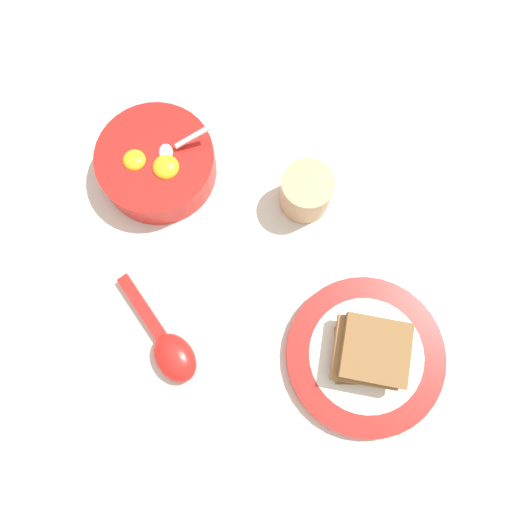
% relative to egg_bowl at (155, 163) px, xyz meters
% --- Properties ---
extents(ground_plane, '(3.00, 3.00, 0.00)m').
position_rel_egg_bowl_xyz_m(ground_plane, '(0.09, 0.10, -0.03)').
color(ground_plane, silver).
extents(egg_bowl, '(0.17, 0.17, 0.08)m').
position_rel_egg_bowl_xyz_m(egg_bowl, '(0.00, 0.00, 0.00)').
color(egg_bowl, red).
rests_on(egg_bowl, ground_plane).
extents(toast_plate, '(0.21, 0.21, 0.02)m').
position_rel_egg_bowl_xyz_m(toast_plate, '(0.31, 0.25, -0.02)').
color(toast_plate, red).
rests_on(toast_plate, ground_plane).
extents(toast_sandwich, '(0.11, 0.11, 0.05)m').
position_rel_egg_bowl_xyz_m(toast_sandwich, '(0.31, 0.25, 0.01)').
color(toast_sandwich, brown).
rests_on(toast_sandwich, toast_plate).
extents(soup_spoon, '(0.17, 0.11, 0.03)m').
position_rel_egg_bowl_xyz_m(soup_spoon, '(0.26, -0.01, -0.02)').
color(soup_spoon, red).
rests_on(soup_spoon, ground_plane).
extents(drinking_cup, '(0.07, 0.07, 0.07)m').
position_rel_egg_bowl_xyz_m(drinking_cup, '(0.08, 0.20, 0.01)').
color(drinking_cup, tan).
rests_on(drinking_cup, ground_plane).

